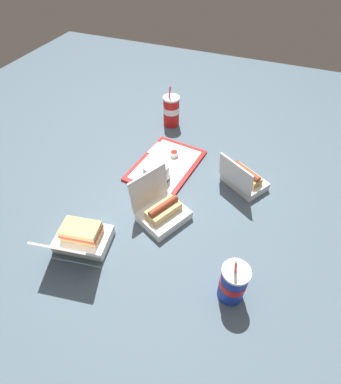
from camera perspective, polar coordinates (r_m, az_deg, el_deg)
name	(u,v)px	position (r m, az deg, el deg)	size (l,w,h in m)	color
ground_plane	(164,199)	(1.27, -1.29, -1.40)	(3.20, 3.20, 0.00)	#4C6070
food_tray	(166,165)	(1.42, -0.86, 5.13)	(0.40, 0.30, 0.01)	red
cake_container	(156,171)	(1.33, -2.75, 4.02)	(0.12, 0.12, 0.08)	black
ketchup_cup	(174,154)	(1.46, 0.69, 7.29)	(0.04, 0.04, 0.02)	white
napkin_stack	(161,150)	(1.50, -1.83, 7.96)	(0.10, 0.10, 0.00)	white
plastic_fork	(187,156)	(1.46, 3.07, 6.82)	(0.11, 0.01, 0.01)	white
clamshell_hotdog_center	(244,179)	(1.34, 13.76, 2.47)	(0.22, 0.23, 0.16)	white
clamshell_sandwich_right	(81,237)	(1.14, -16.67, -8.30)	(0.24, 0.23, 0.16)	white
clamshell_hotdog_front	(162,211)	(1.17, -1.69, -3.63)	(0.23, 0.23, 0.19)	white
soda_cup_right	(233,283)	(0.98, 11.81, -16.58)	(0.09, 0.09, 0.21)	#1938B7
soda_cup_front	(171,111)	(1.67, 0.15, 15.23)	(0.09, 0.09, 0.22)	red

